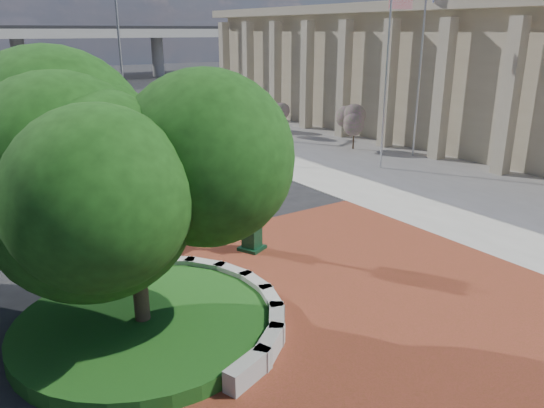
{
  "coord_description": "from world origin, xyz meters",
  "views": [
    {
      "loc": [
        -8.76,
        -10.97,
        6.97
      ],
      "look_at": [
        -0.22,
        1.5,
        1.99
      ],
      "focal_mm": 35.0,
      "sensor_mm": 36.0,
      "label": 1
    }
  ],
  "objects_px": {
    "flagpole_a": "(386,78)",
    "post_clock": "(251,181)",
    "flagpole_b": "(420,69)",
    "street_lamp_near": "(122,46)",
    "parked_car": "(87,106)"
  },
  "relations": [
    {
      "from": "parked_car",
      "to": "street_lamp_near",
      "type": "bearing_deg",
      "value": -71.38
    },
    {
      "from": "post_clock",
      "to": "flagpole_b",
      "type": "xyz_separation_m",
      "value": [
        15.14,
        6.45,
        2.52
      ]
    },
    {
      "from": "parked_car",
      "to": "post_clock",
      "type": "bearing_deg",
      "value": -83.09
    },
    {
      "from": "parked_car",
      "to": "flagpole_b",
      "type": "relative_size",
      "value": 0.43
    },
    {
      "from": "street_lamp_near",
      "to": "flagpole_a",
      "type": "bearing_deg",
      "value": -71.68
    },
    {
      "from": "parked_car",
      "to": "street_lamp_near",
      "type": "height_order",
      "value": "street_lamp_near"
    },
    {
      "from": "post_clock",
      "to": "parked_car",
      "type": "bearing_deg",
      "value": 82.75
    },
    {
      "from": "post_clock",
      "to": "parked_car",
      "type": "distance_m",
      "value": 33.86
    },
    {
      "from": "post_clock",
      "to": "flagpole_b",
      "type": "relative_size",
      "value": 0.45
    },
    {
      "from": "flagpole_b",
      "to": "street_lamp_near",
      "type": "xyz_separation_m",
      "value": [
        -10.22,
        18.66,
        0.96
      ]
    },
    {
      "from": "flagpole_a",
      "to": "street_lamp_near",
      "type": "height_order",
      "value": "street_lamp_near"
    },
    {
      "from": "flagpole_b",
      "to": "parked_car",
      "type": "bearing_deg",
      "value": 111.86
    },
    {
      "from": "flagpole_a",
      "to": "post_clock",
      "type": "bearing_deg",
      "value": -154.69
    },
    {
      "from": "parked_car",
      "to": "flagpole_b",
      "type": "xyz_separation_m",
      "value": [
        10.87,
        -27.1,
        4.21
      ]
    },
    {
      "from": "flagpole_a",
      "to": "street_lamp_near",
      "type": "distance_m",
      "value": 20.78
    }
  ]
}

